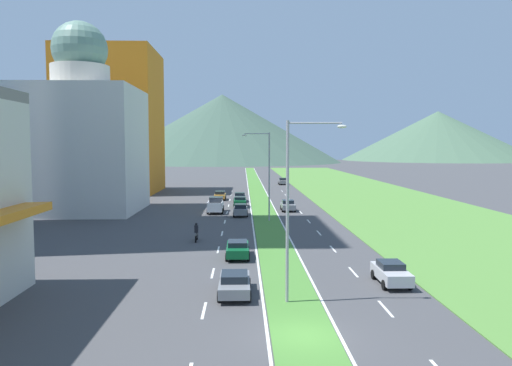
{
  "coord_description": "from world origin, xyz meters",
  "views": [
    {
      "loc": [
        -2.93,
        -22.62,
        9.14
      ],
      "look_at": [
        -0.88,
        51.53,
        3.49
      ],
      "focal_mm": 34.07,
      "sensor_mm": 36.0,
      "label": 1
    }
  ],
  "objects": [
    {
      "name": "hill_far_right",
      "position": [
        123.51,
        289.91,
        15.81
      ],
      "size": [
        121.97,
        121.97,
        31.63
      ],
      "primitive_type": "cone",
      "color": "#47664C",
      "rests_on": "ground_plane"
    },
    {
      "name": "lane_dash_right_9",
      "position": [
        5.1,
        51.53,
        0.01
      ],
      "size": [
        0.16,
        2.8,
        0.01
      ],
      "primitive_type": "cube",
      "color": "silver",
      "rests_on": "ground_plane"
    },
    {
      "name": "street_lamp_mid",
      "position": [
        -0.04,
        36.04,
        6.16
      ],
      "size": [
        3.37,
        0.28,
        10.78
      ],
      "color": "#99999E",
      "rests_on": "ground_plane"
    },
    {
      "name": "lane_dash_left_11",
      "position": [
        -5.1,
        67.42,
        0.01
      ],
      "size": [
        0.16,
        2.8,
        0.01
      ],
      "primitive_type": "cube",
      "color": "silver",
      "rests_on": "ground_plane"
    },
    {
      "name": "lane_dash_right_4",
      "position": [
        5.1,
        11.79,
        0.01
      ],
      "size": [
        0.16,
        2.8,
        0.01
      ],
      "primitive_type": "cube",
      "color": "silver",
      "rests_on": "ground_plane"
    },
    {
      "name": "edge_line_median_left",
      "position": [
        -1.75,
        60.0,
        0.01
      ],
      "size": [
        0.16,
        240.0,
        0.01
      ],
      "primitive_type": "cube",
      "color": "silver",
      "rests_on": "ground_plane"
    },
    {
      "name": "lane_dash_left_3",
      "position": [
        -5.1,
        3.84,
        0.01
      ],
      "size": [
        0.16,
        2.8,
        0.01
      ],
      "primitive_type": "cube",
      "color": "silver",
      "rests_on": "ground_plane"
    },
    {
      "name": "lane_dash_right_8",
      "position": [
        5.1,
        43.58,
        0.01
      ],
      "size": [
        0.16,
        2.8,
        0.01
      ],
      "primitive_type": "cube",
      "color": "silver",
      "rests_on": "ground_plane"
    },
    {
      "name": "lane_dash_left_12",
      "position": [
        -5.1,
        75.37,
        0.01
      ],
      "size": [
        0.16,
        2.8,
        0.01
      ],
      "primitive_type": "cube",
      "color": "silver",
      "rests_on": "ground_plane"
    },
    {
      "name": "lane_dash_left_6",
      "position": [
        -5.1,
        27.69,
        0.01
      ],
      "size": [
        0.16,
        2.8,
        0.01
      ],
      "primitive_type": "cube",
      "color": "silver",
      "rests_on": "ground_plane"
    },
    {
      "name": "car_6",
      "position": [
        -3.23,
        40.67,
        0.79
      ],
      "size": [
        1.93,
        4.45,
        1.56
      ],
      "rotation": [
        0.0,
        0.0,
        1.57
      ],
      "color": "slate",
      "rests_on": "ground_plane"
    },
    {
      "name": "car_2",
      "position": [
        -3.35,
        16.72,
        0.73
      ],
      "size": [
        1.94,
        4.32,
        1.4
      ],
      "rotation": [
        0.0,
        0.0,
        1.57
      ],
      "color": "#0C5128",
      "rests_on": "ground_plane"
    },
    {
      "name": "grass_median",
      "position": [
        0.0,
        60.0,
        0.03
      ],
      "size": [
        3.2,
        240.0,
        0.06
      ],
      "primitive_type": "cube",
      "color": "#477F33",
      "rests_on": "ground_plane"
    },
    {
      "name": "domed_building",
      "position": [
        -25.2,
        45.58,
        10.2
      ],
      "size": [
        15.45,
        15.45,
        26.13
      ],
      "color": "silver",
      "rests_on": "ground_plane"
    },
    {
      "name": "lane_dash_left_8",
      "position": [
        -5.1,
        43.58,
        0.01
      ],
      "size": [
        0.16,
        2.8,
        0.01
      ],
      "primitive_type": "cube",
      "color": "silver",
      "rests_on": "ground_plane"
    },
    {
      "name": "street_lamp_near",
      "position": [
        -0.0,
        5.04,
        6.07
      ],
      "size": [
        3.45,
        0.33,
        10.59
      ],
      "color": "#99999E",
      "rests_on": "ground_plane"
    },
    {
      "name": "edge_line_median_right",
      "position": [
        1.75,
        60.0,
        0.01
      ],
      "size": [
        0.16,
        240.0,
        0.01
      ],
      "primitive_type": "cube",
      "color": "silver",
      "rests_on": "ground_plane"
    },
    {
      "name": "lane_dash_right_7",
      "position": [
        5.1,
        35.63,
        0.01
      ],
      "size": [
        0.16,
        2.8,
        0.01
      ],
      "primitive_type": "cube",
      "color": "silver",
      "rests_on": "ground_plane"
    },
    {
      "name": "car_7",
      "position": [
        -3.44,
        6.69,
        0.73
      ],
      "size": [
        2.0,
        4.49,
        1.4
      ],
      "rotation": [
        0.0,
        0.0,
        1.57
      ],
      "color": "slate",
      "rests_on": "ground_plane"
    },
    {
      "name": "hill_far_left",
      "position": [
        -93.61,
        257.36,
        15.9
      ],
      "size": [
        164.6,
        164.6,
        31.8
      ],
      "primitive_type": "cone",
      "color": "#47664C",
      "rests_on": "ground_plane"
    },
    {
      "name": "grass_verge_right",
      "position": [
        20.6,
        60.0,
        0.03
      ],
      "size": [
        24.0,
        240.0,
        0.06
      ],
      "primitive_type": "cube",
      "color": "#518438",
      "rests_on": "ground_plane"
    },
    {
      "name": "pickup_truck_0",
      "position": [
        -6.66,
        44.1,
        0.98
      ],
      "size": [
        2.18,
        5.4,
        2.0
      ],
      "rotation": [
        0.0,
        0.0,
        1.57
      ],
      "color": "silver",
      "rests_on": "ground_plane"
    },
    {
      "name": "lane_dash_left_9",
      "position": [
        -5.1,
        51.53,
        0.01
      ],
      "size": [
        0.16,
        2.8,
        0.01
      ],
      "primitive_type": "cube",
      "color": "silver",
      "rests_on": "ground_plane"
    },
    {
      "name": "lane_dash_left_5",
      "position": [
        -5.1,
        19.74,
        0.01
      ],
      "size": [
        0.16,
        2.8,
        0.01
      ],
      "primitive_type": "cube",
      "color": "silver",
      "rests_on": "ground_plane"
    },
    {
      "name": "lane_dash_right_6",
      "position": [
        5.1,
        27.69,
        0.01
      ],
      "size": [
        0.16,
        2.8,
        0.01
      ],
      "primitive_type": "cube",
      "color": "silver",
      "rests_on": "ground_plane"
    },
    {
      "name": "car_3",
      "position": [
        -3.4,
        57.12,
        0.76
      ],
      "size": [
        2.02,
        4.32,
        1.49
      ],
      "rotation": [
        0.0,
        0.0,
        1.57
      ],
      "color": "slate",
      "rests_on": "ground_plane"
    },
    {
      "name": "midrise_colored",
      "position": [
        -28.66,
        74.1,
        13.86
      ],
      "size": [
        17.82,
        17.82,
        27.71
      ],
      "primitive_type": "cube",
      "color": "orange",
      "rests_on": "ground_plane"
    },
    {
      "name": "motorcycle_rider",
      "position": [
        -7.39,
        23.65,
        0.75
      ],
      "size": [
        0.36,
        2.0,
        1.8
      ],
      "rotation": [
        0.0,
        0.0,
        1.57
      ],
      "color": "black",
      "rests_on": "ground_plane"
    },
    {
      "name": "car_1",
      "position": [
        6.9,
        8.71,
        0.77
      ],
      "size": [
        1.88,
        4.11,
        1.48
      ],
      "rotation": [
        0.0,
        0.0,
        -1.57
      ],
      "color": "#B2B2B7",
      "rests_on": "ground_plane"
    },
    {
      "name": "lane_dash_right_11",
      "position": [
        5.1,
        67.42,
        0.01
      ],
      "size": [
        0.16,
        2.8,
        0.01
      ],
      "primitive_type": "cube",
      "color": "silver",
      "rests_on": "ground_plane"
    },
    {
      "name": "lane_dash_left_4",
      "position": [
        -5.1,
        11.79,
        0.01
      ],
      "size": [
        0.16,
        2.8,
        0.01
      ],
      "primitive_type": "cube",
      "color": "silver",
      "rests_on": "ground_plane"
    },
    {
      "name": "lane_dash_right_3",
      "position": [
        5.1,
        3.84,
        0.01
      ],
      "size": [
        0.16,
        2.8,
        0.01
      ],
      "primitive_type": "cube",
      "color": "silver",
      "rests_on": "ground_plane"
    },
    {
      "name": "lane_dash_left_7",
      "position": [
        -5.1,
        35.63,
        0.01
      ],
      "size": [
        0.16,
        2.8,
        0.01
      ],
      "primitive_type": "cube",
      "color": "silver",
      "rests_on": "ground_plane"
    },
    {
      "name": "car_4",
      "position": [
        6.62,
        92.2,
        0.8
      ],
      "size": [
        2.04,
        4.06,
        1.58
      ],
      "rotation": [
        0.0,
        0.0,
        -1.57
      ],
      "color": "slate",
      "rests_on": "ground_plane"
    },
    {
      "name": "car_0",
      "position": [
        -3.33,
        49.98,
        0.8
      ],
      "size": [
        1.98,
        4.41,
        1.55
      ],
      "rotation": [
        0.0,
        0.0,
        1.57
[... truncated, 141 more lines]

